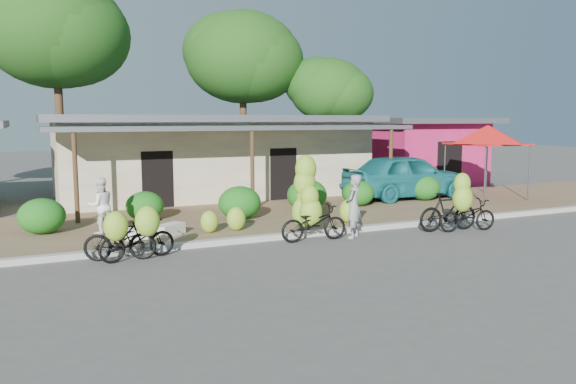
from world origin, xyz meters
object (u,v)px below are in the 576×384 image
teal_van (406,176)px  tree_near_right (324,88)px  bike_right (451,208)px  bystander (101,206)px  vendor (354,206)px  bike_far_right (467,215)px  bike_center (310,208)px  sack_near (170,230)px  bike_left (119,237)px  sack_far (134,234)px  red_canopy (487,134)px  tree_far_center (50,29)px  tree_center_right (238,55)px  bike_far_left (138,237)px

teal_van → tree_near_right: bearing=-5.5°
bike_right → bystander: size_ratio=1.25×
vendor → bike_right: bearing=129.5°
bike_right → bike_far_right: bike_right is taller
bike_center → sack_near: size_ratio=2.64×
bike_left → bystander: bearing=15.8°
sack_far → red_canopy: bearing=8.1°
tree_far_center → bike_left: 16.21m
tree_center_right → teal_van: (3.22, -10.27, -5.49)m
sack_far → teal_van: teal_van is taller
bike_far_right → sack_near: size_ratio=2.17×
bike_far_left → bike_far_right: bearing=-104.9°
tree_near_right → sack_far: tree_near_right is taller
red_canopy → bike_far_left: 14.57m
bike_center → bystander: (-5.06, 2.54, 0.03)m
bike_center → vendor: (1.16, -0.33, 0.02)m
bike_far_right → tree_far_center: bearing=42.6°
bike_left → red_canopy: bearing=-61.2°
bike_right → tree_center_right: bearing=8.6°
bike_far_right → sack_far: 9.27m
bike_far_right → bike_right: bearing=84.6°
bystander → bike_left: bearing=80.5°
red_canopy → bike_far_right: bearing=-138.1°
sack_near → teal_van: (10.02, 3.15, 0.73)m
bike_far_right → vendor: (-3.43, 0.61, 0.40)m
bike_left → tree_center_right: bearing=-14.3°
tree_center_right → bike_far_right: bearing=-85.6°
red_canopy → vendor: (-8.19, -3.66, -1.75)m
vendor → tree_near_right: bearing=-156.3°
tree_center_right → red_canopy: tree_center_right is taller
tree_near_right → bike_center: (-7.38, -12.95, -3.96)m
bike_left → sack_near: bearing=-25.3°
bike_center → bike_far_right: (4.59, -0.93, -0.38)m
red_canopy → sack_near: 13.12m
tree_near_right → bike_left: (-12.37, -13.30, -4.24)m
bystander → teal_van: 11.85m
bike_center → bike_right: (4.11, -0.81, -0.14)m
tree_center_right → sack_far: 16.83m
vendor → sack_near: bearing=-63.1°
tree_center_right → bike_right: bearing=-87.4°
sack_near → bystander: 2.02m
bike_far_left → bike_right: (8.68, -0.40, 0.16)m
red_canopy → sack_near: red_canopy is taller
bystander → bike_far_left: bearing=88.4°
bike_center → bike_far_right: size_ratio=1.21×
bike_right → sack_near: (-7.53, 2.34, -0.43)m
bike_right → bystander: 9.76m
tree_far_center → bike_far_right: bearing=-56.4°
red_canopy → bike_right: (-5.25, -4.14, -1.91)m
sack_near → tree_center_right: bearing=63.1°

